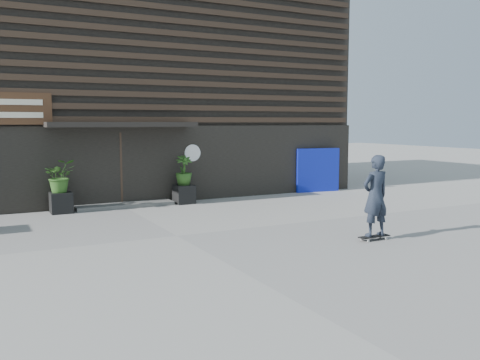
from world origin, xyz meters
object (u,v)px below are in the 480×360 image
skateboarder (375,196)px  planter_pot_left (61,203)px  blue_tarp (318,170)px  planter_pot_right (184,194)px

skateboarder → planter_pot_left: bearing=129.6°
blue_tarp → planter_pot_left: bearing=-170.8°
planter_pot_right → skateboarder: bearing=-74.8°
planter_pot_right → blue_tarp: size_ratio=0.34×
planter_pot_left → planter_pot_right: same height
skateboarder → planter_pot_right: bearing=105.2°
planter_pot_left → blue_tarp: (9.32, 0.30, 0.52)m
planter_pot_right → skateboarder: 7.12m
planter_pot_right → blue_tarp: blue_tarp is taller
blue_tarp → skateboarder: 8.03m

